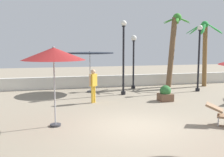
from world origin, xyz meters
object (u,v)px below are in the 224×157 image
palm_tree_1 (205,46)px  planter (165,94)px  patio_umbrella_4 (54,54)px  lamp_post_1 (199,53)px  palm_tree_0 (173,42)px  patio_umbrella_1 (90,54)px  lamp_post_0 (134,54)px  lamp_post_2 (123,52)px  guest_1 (93,83)px

palm_tree_1 → planter: (-4.99, -4.12, -2.57)m
patio_umbrella_4 → palm_tree_1: (10.96, 7.30, 0.29)m
palm_tree_1 → lamp_post_1: size_ratio=1.10×
palm_tree_0 → lamp_post_1: 2.45m
patio_umbrella_4 → palm_tree_1: bearing=33.7°
palm_tree_1 → planter: bearing=-140.5°
patio_umbrella_1 → lamp_post_1: size_ratio=0.70×
lamp_post_0 → palm_tree_1: bearing=-3.1°
lamp_post_0 → patio_umbrella_4: bearing=-126.7°
patio_umbrella_4 → palm_tree_0: size_ratio=0.56×
lamp_post_0 → patio_umbrella_1: bearing=-167.1°
patio_umbrella_4 → patio_umbrella_1: bearing=70.1°
lamp_post_1 → patio_umbrella_4: bearing=-149.7°
lamp_post_2 → lamp_post_1: bearing=-0.4°
lamp_post_2 → lamp_post_0: bearing=56.9°
palm_tree_0 → palm_tree_1: (2.28, -0.42, -0.24)m
palm_tree_0 → lamp_post_0: bearing=-177.5°
palm_tree_1 → guest_1: (-8.85, -3.63, -1.89)m
lamp_post_2 → guest_1: (-2.19, -1.86, -1.55)m
palm_tree_1 → palm_tree_0: bearing=169.7°
palm_tree_1 → lamp_post_2: palm_tree_1 is taller
lamp_post_1 → planter: lamp_post_1 is taller
lamp_post_0 → lamp_post_1: lamp_post_1 is taller
palm_tree_1 → lamp_post_1: palm_tree_1 is taller
lamp_post_0 → guest_1: size_ratio=2.10×
patio_umbrella_1 → palm_tree_0: 6.29m
patio_umbrella_1 → guest_1: size_ratio=1.70×
patio_umbrella_4 → palm_tree_1: size_ratio=0.63×
patio_umbrella_4 → guest_1: patio_umbrella_4 is taller
patio_umbrella_1 → guest_1: bearing=-96.8°
planter → palm_tree_1: bearing=39.5°
lamp_post_2 → guest_1: 3.26m
lamp_post_1 → lamp_post_2: bearing=179.6°
patio_umbrella_4 → palm_tree_1: 13.17m
palm_tree_0 → guest_1: palm_tree_0 is taller
planter → patio_umbrella_1: bearing=133.4°
lamp_post_1 → palm_tree_0: bearing=107.4°
palm_tree_0 → lamp_post_1: size_ratio=1.23×
patio_umbrella_4 → lamp_post_2: lamp_post_2 is taller
patio_umbrella_4 → guest_1: bearing=60.1°
palm_tree_1 → lamp_post_0: (-5.31, 0.29, -0.59)m
planter → patio_umbrella_4: bearing=-152.0°
lamp_post_0 → lamp_post_1: size_ratio=0.86×
patio_umbrella_1 → palm_tree_1: 8.50m
patio_umbrella_4 → palm_tree_1: palm_tree_1 is taller
patio_umbrella_1 → patio_umbrella_4: bearing=-109.9°
palm_tree_1 → guest_1: 9.75m
patio_umbrella_1 → lamp_post_2: lamp_post_2 is taller
palm_tree_0 → lamp_post_0: size_ratio=1.43×
palm_tree_1 → lamp_post_2: (-6.66, -1.78, -0.34)m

